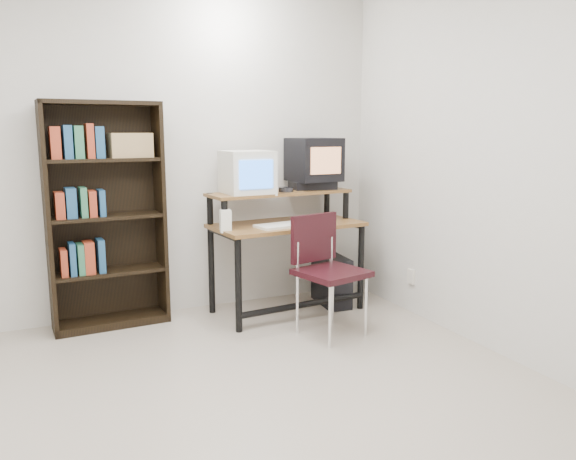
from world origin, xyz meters
name	(u,v)px	position (x,y,z in m)	size (l,w,h in m)	color
floor	(220,432)	(0.00, 0.00, -0.01)	(4.00, 4.00, 0.01)	#B1A593
back_wall	(139,153)	(0.00, 2.00, 1.30)	(4.00, 0.01, 2.60)	beige
right_wall	(535,160)	(2.00, 0.00, 1.30)	(0.01, 4.00, 2.60)	beige
computer_desk	(286,228)	(1.08, 1.62, 0.69)	(1.25, 0.71, 0.98)	brown
crt_monitor	(247,173)	(0.78, 1.70, 1.14)	(0.38, 0.39, 0.35)	silver
vcr	(312,186)	(1.40, 1.77, 1.01)	(0.36, 0.26, 0.08)	black
crt_tv	(314,160)	(1.41, 1.78, 1.23)	(0.41, 0.41, 0.36)	black
cd_spindle	(286,190)	(1.10, 1.66, 0.99)	(0.12, 0.12, 0.05)	#26262B
keyboard	(286,226)	(1.01, 1.47, 0.74)	(0.47, 0.21, 0.04)	silver
mousepad	(326,223)	(1.41, 1.53, 0.72)	(0.22, 0.18, 0.01)	black
mouse	(326,221)	(1.41, 1.55, 0.74)	(0.10, 0.06, 0.03)	white
desk_speaker	(225,221)	(0.53, 1.49, 0.80)	(0.08, 0.07, 0.17)	silver
pc_tower	(331,280)	(1.50, 1.61, 0.21)	(0.20, 0.45, 0.42)	black
school_chair	(325,261)	(1.13, 1.03, 0.54)	(0.53, 0.53, 0.87)	black
bookshelf	(105,213)	(-0.29, 1.85, 0.87)	(0.86, 0.33, 1.68)	black
wall_outlet	(411,276)	(1.99, 1.15, 0.30)	(0.02, 0.08, 0.12)	beige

